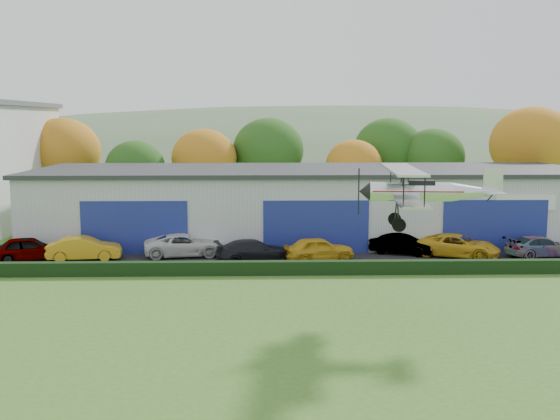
{
  "coord_description": "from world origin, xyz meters",
  "views": [
    {
      "loc": [
        1.52,
        -20.0,
        8.81
      ],
      "look_at": [
        2.33,
        11.08,
        4.49
      ],
      "focal_mm": 41.22,
      "sensor_mm": 36.0,
      "label": 1
    }
  ],
  "objects_px": {
    "car_0": "(29,248)",
    "car_7": "(540,246)",
    "car_3": "(254,251)",
    "car_6": "(458,246)",
    "car_2": "(185,245)",
    "car_1": "(84,248)",
    "car_4": "(319,249)",
    "hangar": "(310,203)",
    "biplane": "(423,190)",
    "car_5": "(402,244)"
  },
  "relations": [
    {
      "from": "car_0",
      "to": "car_2",
      "type": "bearing_deg",
      "value": -102.17
    },
    {
      "from": "car_1",
      "to": "car_6",
      "type": "distance_m",
      "value": 23.99
    },
    {
      "from": "car_0",
      "to": "car_7",
      "type": "distance_m",
      "value": 32.86
    },
    {
      "from": "car_3",
      "to": "car_7",
      "type": "distance_m",
      "value": 18.63
    },
    {
      "from": "car_0",
      "to": "biplane",
      "type": "distance_m",
      "value": 25.56
    },
    {
      "from": "car_0",
      "to": "car_7",
      "type": "bearing_deg",
      "value": -107.72
    },
    {
      "from": "car_4",
      "to": "biplane",
      "type": "distance_m",
      "value": 13.11
    },
    {
      "from": "hangar",
      "to": "car_0",
      "type": "height_order",
      "value": "hangar"
    },
    {
      "from": "car_2",
      "to": "car_4",
      "type": "xyz_separation_m",
      "value": [
        8.6,
        -1.62,
        0.02
      ]
    },
    {
      "from": "car_2",
      "to": "biplane",
      "type": "xyz_separation_m",
      "value": [
        12.19,
        -13.21,
        5.0
      ]
    },
    {
      "from": "car_3",
      "to": "car_6",
      "type": "height_order",
      "value": "car_6"
    },
    {
      "from": "car_4",
      "to": "car_0",
      "type": "bearing_deg",
      "value": 72.95
    },
    {
      "from": "car_2",
      "to": "car_3",
      "type": "height_order",
      "value": "car_2"
    },
    {
      "from": "car_0",
      "to": "car_6",
      "type": "height_order",
      "value": "car_0"
    },
    {
      "from": "car_4",
      "to": "car_5",
      "type": "distance_m",
      "value": 5.97
    },
    {
      "from": "hangar",
      "to": "car_4",
      "type": "xyz_separation_m",
      "value": [
        -0.0,
        -8.31,
        -1.85
      ]
    },
    {
      "from": "car_7",
      "to": "biplane",
      "type": "bearing_deg",
      "value": 126.81
    },
    {
      "from": "car_0",
      "to": "car_3",
      "type": "distance_m",
      "value": 14.29
    },
    {
      "from": "car_0",
      "to": "car_3",
      "type": "height_order",
      "value": "car_0"
    },
    {
      "from": "car_1",
      "to": "car_5",
      "type": "distance_m",
      "value": 20.54
    },
    {
      "from": "car_4",
      "to": "car_2",
      "type": "bearing_deg",
      "value": 64.09
    },
    {
      "from": "car_2",
      "to": "car_4",
      "type": "height_order",
      "value": "car_4"
    },
    {
      "from": "car_0",
      "to": "car_2",
      "type": "xyz_separation_m",
      "value": [
        9.74,
        1.04,
        -0.03
      ]
    },
    {
      "from": "car_1",
      "to": "car_4",
      "type": "bearing_deg",
      "value": -100.03
    },
    {
      "from": "car_6",
      "to": "car_2",
      "type": "bearing_deg",
      "value": 112.65
    },
    {
      "from": "car_4",
      "to": "biplane",
      "type": "height_order",
      "value": "biplane"
    },
    {
      "from": "car_3",
      "to": "car_5",
      "type": "relative_size",
      "value": 1.17
    },
    {
      "from": "car_5",
      "to": "car_6",
      "type": "height_order",
      "value": "car_6"
    },
    {
      "from": "car_6",
      "to": "car_0",
      "type": "bearing_deg",
      "value": 115.6
    },
    {
      "from": "car_3",
      "to": "car_6",
      "type": "bearing_deg",
      "value": -98.69
    },
    {
      "from": "car_2",
      "to": "car_3",
      "type": "xyz_separation_m",
      "value": [
        4.53,
        -1.88,
        -0.03
      ]
    },
    {
      "from": "car_6",
      "to": "biplane",
      "type": "relative_size",
      "value": 0.72
    },
    {
      "from": "car_1",
      "to": "car_5",
      "type": "height_order",
      "value": "car_1"
    },
    {
      "from": "car_0",
      "to": "car_2",
      "type": "distance_m",
      "value": 9.79
    },
    {
      "from": "car_3",
      "to": "car_6",
      "type": "distance_m",
      "value": 13.27
    },
    {
      "from": "car_0",
      "to": "car_6",
      "type": "xyz_separation_m",
      "value": [
        27.48,
        0.36,
        -0.03
      ]
    },
    {
      "from": "car_0",
      "to": "car_3",
      "type": "bearing_deg",
      "value": -111.65
    },
    {
      "from": "car_1",
      "to": "car_7",
      "type": "distance_m",
      "value": 29.36
    },
    {
      "from": "biplane",
      "to": "car_2",
      "type": "bearing_deg",
      "value": 137.83
    },
    {
      "from": "car_0",
      "to": "car_5",
      "type": "relative_size",
      "value": 1.08
    },
    {
      "from": "car_1",
      "to": "car_0",
      "type": "bearing_deg",
      "value": 81.53
    },
    {
      "from": "biplane",
      "to": "car_4",
      "type": "bearing_deg",
      "value": 112.33
    },
    {
      "from": "hangar",
      "to": "car_2",
      "type": "height_order",
      "value": "hangar"
    },
    {
      "from": "car_1",
      "to": "car_7",
      "type": "height_order",
      "value": "car_1"
    },
    {
      "from": "biplane",
      "to": "car_1",
      "type": "bearing_deg",
      "value": 151.77
    },
    {
      "from": "car_0",
      "to": "car_7",
      "type": "relative_size",
      "value": 0.97
    },
    {
      "from": "hangar",
      "to": "car_7",
      "type": "distance_m",
      "value": 16.42
    },
    {
      "from": "car_3",
      "to": "car_7",
      "type": "xyz_separation_m",
      "value": [
        18.59,
        1.16,
        -0.03
      ]
    },
    {
      "from": "car_4",
      "to": "car_5",
      "type": "bearing_deg",
      "value": -86.94
    },
    {
      "from": "car_5",
      "to": "biplane",
      "type": "xyz_separation_m",
      "value": [
        -2.08,
        -13.46,
        5.05
      ]
    }
  ]
}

